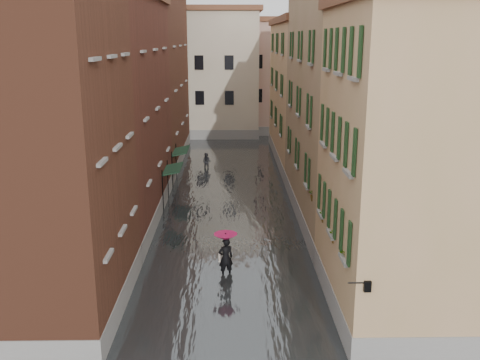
{
  "coord_description": "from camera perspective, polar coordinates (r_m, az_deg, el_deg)",
  "views": [
    {
      "loc": [
        0.17,
        -21.01,
        10.41
      ],
      "look_at": [
        0.64,
        6.72,
        3.0
      ],
      "focal_mm": 40.0,
      "sensor_mm": 36.0,
      "label": 1
    }
  ],
  "objects": [
    {
      "name": "building_end_cream",
      "position": [
        59.22,
        -4.11,
        11.13
      ],
      "size": [
        12.0,
        9.0,
        13.0
      ],
      "primitive_type": "cube",
      "color": "beige",
      "rests_on": "ground"
    },
    {
      "name": "building_left_near",
      "position": [
        20.68,
        -21.26,
        3.04
      ],
      "size": [
        6.0,
        8.0,
        13.0
      ],
      "primitive_type": "cube",
      "color": "brown",
      "rests_on": "ground"
    },
    {
      "name": "awning_far",
      "position": [
        38.63,
        -6.39,
        3.0
      ],
      "size": [
        1.09,
        2.9,
        2.8
      ],
      "color": "black",
      "rests_on": "ground"
    },
    {
      "name": "building_right_near",
      "position": [
        20.72,
        18.31,
        1.2
      ],
      "size": [
        6.0,
        8.0,
        11.5
      ],
      "primitive_type": "cube",
      "color": "tan",
      "rests_on": "ground"
    },
    {
      "name": "awning_near",
      "position": [
        33.36,
        -7.24,
        1.05
      ],
      "size": [
        1.09,
        2.75,
        2.8
      ],
      "color": "black",
      "rests_on": "ground"
    },
    {
      "name": "ground",
      "position": [
        23.44,
        -1.31,
        -11.4
      ],
      "size": [
        120.0,
        120.0,
        0.0
      ],
      "primitive_type": "plane",
      "color": "slate",
      "rests_on": "ground"
    },
    {
      "name": "floodwater",
      "position": [
        35.53,
        -1.2,
        -1.91
      ],
      "size": [
        10.0,
        60.0,
        0.2
      ],
      "primitive_type": "cube",
      "color": "#3E4245",
      "rests_on": "ground"
    },
    {
      "name": "wall_lantern",
      "position": [
        17.24,
        13.34,
        -10.9
      ],
      "size": [
        0.71,
        0.22,
        0.35
      ],
      "color": "black",
      "rests_on": "ground"
    },
    {
      "name": "window_planters",
      "position": [
        21.75,
        9.57,
        -3.75
      ],
      "size": [
        0.59,
        8.14,
        0.84
      ],
      "color": "#993532",
      "rests_on": "ground"
    },
    {
      "name": "building_right_mid",
      "position": [
        31.02,
        11.86,
        7.4
      ],
      "size": [
        6.0,
        14.0,
        13.0
      ],
      "primitive_type": "cube",
      "color": "#9A785D",
      "rests_on": "ground"
    },
    {
      "name": "building_right_far",
      "position": [
        45.76,
        7.72,
        8.98
      ],
      "size": [
        6.0,
        16.0,
        11.5
      ],
      "primitive_type": "cube",
      "color": "tan",
      "rests_on": "ground"
    },
    {
      "name": "building_end_pink",
      "position": [
        61.44,
        4.56,
        10.79
      ],
      "size": [
        10.0,
        9.0,
        12.0
      ],
      "primitive_type": "cube",
      "color": "tan",
      "rests_on": "ground"
    },
    {
      "name": "pedestrian_far",
      "position": [
        43.13,
        -3.58,
        1.95
      ],
      "size": [
        0.82,
        0.71,
        1.44
      ],
      "primitive_type": "imported",
      "rotation": [
        0.0,
        0.0,
        -0.27
      ],
      "color": "black",
      "rests_on": "ground"
    },
    {
      "name": "pedestrian_main",
      "position": [
        23.88,
        -1.55,
        -7.51
      ],
      "size": [
        1.06,
        1.06,
        2.06
      ],
      "color": "black",
      "rests_on": "ground"
    },
    {
      "name": "building_left_far",
      "position": [
        45.7,
        -10.16,
        10.45
      ],
      "size": [
        6.0,
        16.0,
        14.0
      ],
      "primitive_type": "cube",
      "color": "brown",
      "rests_on": "ground"
    },
    {
      "name": "building_left_mid",
      "position": [
        31.13,
        -14.38,
        6.82
      ],
      "size": [
        6.0,
        14.0,
        12.5
      ],
      "primitive_type": "cube",
      "color": "#58261B",
      "rests_on": "ground"
    }
  ]
}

